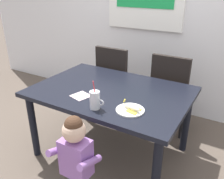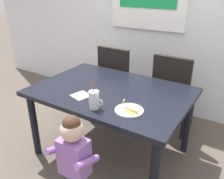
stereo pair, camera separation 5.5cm
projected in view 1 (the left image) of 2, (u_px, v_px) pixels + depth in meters
name	position (u px, v px, depth m)	size (l,w,h in m)	color
ground_plane	(111.00, 151.00, 2.57)	(24.00, 24.00, 0.00)	brown
back_wall	(163.00, 1.00, 2.98)	(6.40, 0.17, 2.90)	silver
dining_table	(111.00, 98.00, 2.31)	(1.47, 1.02, 0.73)	black
dining_chair_left	(116.00, 78.00, 3.06)	(0.44, 0.44, 0.96)	black
dining_chair_right	(171.00, 89.00, 2.75)	(0.44, 0.45, 0.96)	black
toddler_standing	(76.00, 154.00, 1.74)	(0.33, 0.24, 0.84)	#3F4760
milk_cup	(95.00, 101.00, 1.91)	(0.13, 0.08, 0.25)	silver
snack_plate	(130.00, 110.00, 1.90)	(0.23, 0.23, 0.01)	white
peeled_banana	(132.00, 108.00, 1.88)	(0.18, 0.13, 0.07)	#F4EAC6
paper_napkin	(81.00, 96.00, 2.14)	(0.15, 0.15, 0.00)	silver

